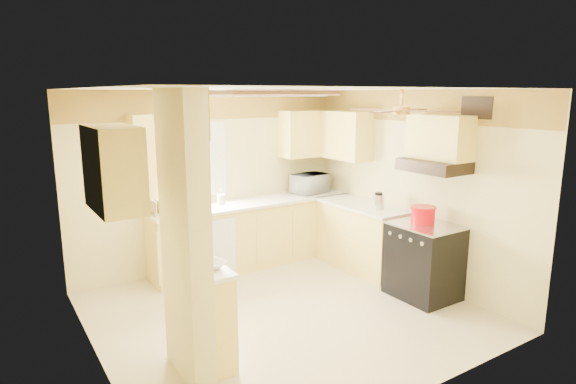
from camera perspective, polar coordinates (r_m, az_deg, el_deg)
floor at (r=5.67m, az=-0.45°, el=-14.04°), size 4.00×4.00×0.00m
ceiling at (r=5.11m, az=-0.49°, el=12.11°), size 4.00×4.00×0.00m
wall_back at (r=6.90m, az=-9.01°, el=1.41°), size 4.00×0.00×4.00m
wall_front at (r=3.85m, az=15.06°, el=-7.06°), size 4.00×0.00×4.00m
wall_left at (r=4.54m, az=-22.35°, el=-4.71°), size 0.00×3.80×3.80m
wall_right at (r=6.53m, az=14.49°, el=0.60°), size 0.00×3.80×3.80m
wallpaper_border at (r=6.77m, az=-9.22°, el=10.15°), size 4.00×0.02×0.40m
partition_column at (r=4.19m, az=-12.10°, el=-5.39°), size 0.20×0.70×2.50m
partition_ledge at (r=4.56m, az=-9.00°, el=-14.65°), size 0.25×0.55×0.90m
ledge_top at (r=4.37m, az=-9.20°, el=-9.11°), size 0.28×0.58×0.04m
lower_cabinets_back at (r=7.04m, az=-4.07°, el=-4.97°), size 3.00×0.60×0.90m
lower_cabinets_right at (r=6.92m, az=8.80°, el=-5.36°), size 0.60×1.40×0.90m
countertop_back at (r=6.91m, az=-4.08°, el=-1.26°), size 3.04×0.64×0.04m
countertop_right at (r=6.80m, az=8.85°, el=-1.58°), size 0.64×1.44×0.04m
dishwasher_panel at (r=6.46m, az=-8.57°, el=-6.80°), size 0.58×0.02×0.80m
window at (r=6.74m, az=-10.98°, el=3.68°), size 0.92×0.02×1.02m
upper_cab_back_left at (r=6.35m, az=-15.56°, el=5.72°), size 0.60×0.35×0.70m
upper_cab_back_right at (r=7.44m, az=2.44°, el=6.94°), size 0.90×0.35×0.70m
upper_cab_right at (r=7.23m, az=6.44°, el=6.74°), size 0.35×1.00×0.70m
upper_cab_left_wall at (r=4.21m, az=-19.98°, el=2.62°), size 0.35×0.75×0.70m
upper_cab_over_stove at (r=5.94m, az=17.59°, el=6.19°), size 0.35×0.76×0.52m
stove at (r=6.14m, az=15.81°, el=-7.82°), size 0.68×0.77×0.92m
range_hood at (r=5.92m, az=16.87°, el=2.99°), size 0.50×0.76×0.14m
poster_menu at (r=4.10m, az=-11.00°, el=2.89°), size 0.02×0.42×0.57m
poster_nashville at (r=4.24m, az=-10.66°, el=-5.82°), size 0.02×0.42×0.57m
ceiling_light_panel at (r=5.59m, az=-2.43°, el=11.60°), size 1.35×0.95×0.06m
ceiling_fan at (r=5.21m, az=13.24°, el=9.44°), size 1.15×1.15×0.26m
vent_grate at (r=5.83m, az=21.47°, el=9.29°), size 0.02×0.40×0.25m
microwave at (r=7.43m, az=2.62°, el=1.02°), size 0.58×0.43×0.30m
bowl at (r=4.35m, az=-9.14°, el=-8.52°), size 0.29×0.29×0.06m
dutch_oven at (r=6.05m, az=15.71°, el=-2.56°), size 0.31×0.31×0.20m
kettle at (r=6.50m, az=10.68°, el=-1.10°), size 0.15×0.15×0.23m
dish_rack at (r=6.35m, az=-14.42°, el=-1.92°), size 0.34×0.25×0.19m
utensil_crock at (r=6.76m, az=-7.95°, el=-0.84°), size 0.11×0.11×0.21m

